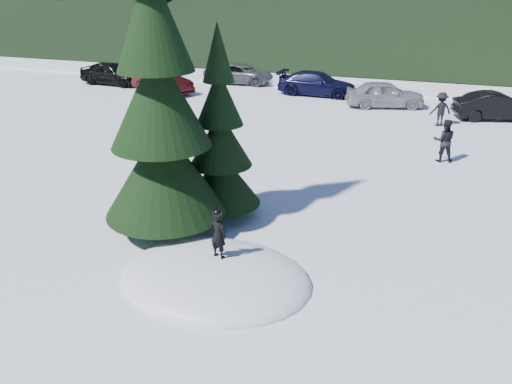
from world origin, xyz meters
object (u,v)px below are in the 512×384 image
(adult_0, at_px, (444,141))
(car_1, at_px, (162,81))
(adult_2, at_px, (441,109))
(spruce_tall, at_px, (159,111))
(child_skier, at_px, (218,235))
(car_0, at_px, (112,73))
(car_4, at_px, (385,94))
(car_2, at_px, (240,73))
(car_5, at_px, (497,106))
(car_3, at_px, (317,84))
(spruce_short, at_px, (220,146))

(adult_0, bearing_deg, car_1, -34.45)
(adult_2, relative_size, car_1, 0.37)
(spruce_tall, height_order, child_skier, spruce_tall)
(car_0, distance_m, car_4, 17.55)
(child_skier, bearing_deg, car_0, -35.98)
(spruce_tall, distance_m, car_0, 22.17)
(adult_0, bearing_deg, car_2, -52.49)
(spruce_tall, xyz_separation_m, car_5, (9.32, 15.91, -2.66))
(child_skier, relative_size, adult_2, 0.72)
(car_1, distance_m, car_5, 18.55)
(car_1, distance_m, car_2, 5.55)
(car_3, distance_m, car_5, 9.92)
(child_skier, xyz_separation_m, car_3, (-2.46, 20.12, -0.36))
(adult_2, bearing_deg, car_4, -73.79)
(car_3, bearing_deg, spruce_short, -174.42)
(child_skier, xyz_separation_m, car_4, (1.66, 18.34, -0.35))
(car_3, xyz_separation_m, car_4, (4.12, -1.79, 0.02))
(car_2, xyz_separation_m, car_4, (9.79, -3.71, 0.05))
(adult_2, height_order, car_3, adult_2)
(adult_2, height_order, car_2, adult_2)
(car_0, bearing_deg, adult_2, -95.51)
(adult_0, height_order, car_0, adult_0)
(car_2, bearing_deg, car_0, 107.52)
(spruce_tall, distance_m, car_2, 21.46)
(spruce_tall, relative_size, car_4, 2.10)
(car_0, height_order, car_5, car_0)
(child_skier, relative_size, car_2, 0.24)
(car_3, height_order, car_4, car_4)
(spruce_short, relative_size, car_3, 1.14)
(car_1, distance_m, car_4, 13.12)
(car_0, xyz_separation_m, car_3, (13.42, 1.27, -0.05))
(spruce_short, distance_m, car_5, 16.79)
(child_skier, bearing_deg, car_1, -43.05)
(adult_2, bearing_deg, adult_0, 64.37)
(child_skier, relative_size, car_1, 0.26)
(child_skier, distance_m, adult_2, 16.02)
(spruce_short, bearing_deg, car_1, 125.01)
(adult_2, bearing_deg, car_1, -35.70)
(spruce_short, height_order, car_5, spruce_short)
(adult_2, bearing_deg, spruce_short, 37.38)
(child_skier, distance_m, car_2, 23.49)
(adult_2, relative_size, car_4, 0.38)
(adult_2, bearing_deg, car_5, -168.28)
(spruce_short, relative_size, car_4, 1.31)
(car_3, relative_size, car_5, 1.17)
(adult_2, height_order, car_4, adult_2)
(adult_2, relative_size, car_0, 0.37)
(spruce_short, height_order, car_3, spruce_short)
(spruce_short, relative_size, car_2, 1.15)
(car_4, bearing_deg, adult_0, -176.29)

